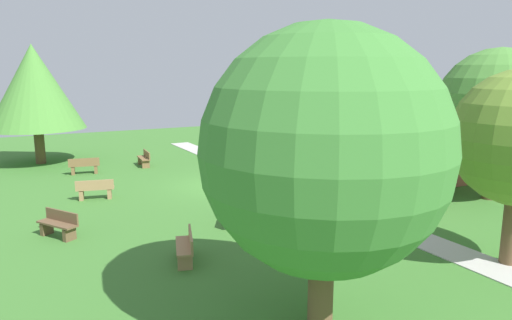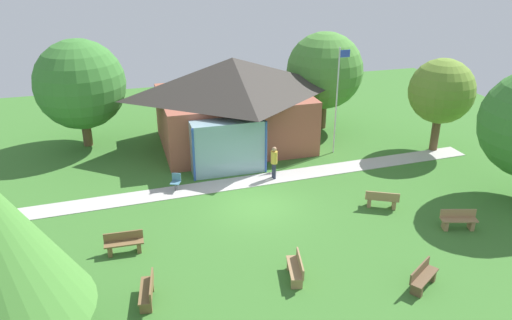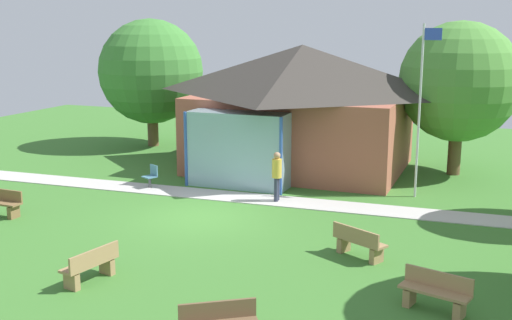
{
  "view_description": "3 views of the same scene",
  "coord_description": "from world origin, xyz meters",
  "px_view_note": "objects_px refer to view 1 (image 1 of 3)",
  "views": [
    {
      "loc": [
        19.56,
        -8.04,
        5.3
      ],
      "look_at": [
        0.44,
        1.49,
        1.15
      ],
      "focal_mm": 33.08,
      "sensor_mm": 36.0,
      "label": 1
    },
    {
      "loc": [
        -5.72,
        -19.61,
        11.21
      ],
      "look_at": [
        0.63,
        2.37,
        1.23
      ],
      "focal_mm": 35.49,
      "sensor_mm": 36.0,
      "label": 2
    },
    {
      "loc": [
        8.55,
        -17.33,
        6.0
      ],
      "look_at": [
        0.96,
        2.3,
        1.46
      ],
      "focal_mm": 44.5,
      "sensor_mm": 36.0,
      "label": 3
    }
  ],
  "objects_px": {
    "bench_lawn_far_right": "(186,248)",
    "tree_behind_pavilion_right": "(497,108)",
    "bench_mid_left": "(144,159)",
    "bench_mid_right": "(236,214)",
    "visitor_on_path": "(289,165)",
    "bench_front_left": "(84,166)",
    "pavilion": "(369,121)",
    "tree_behind_pavilion_left": "(315,93)",
    "patio_chair_west": "(243,160)",
    "flagpole": "(401,122)",
    "bench_front_center": "(95,190)",
    "tree_lawn_corner": "(35,87)",
    "bench_front_right": "(59,225)",
    "tree_far_east": "(325,151)"
  },
  "relations": [
    {
      "from": "bench_front_center",
      "to": "bench_front_left",
      "type": "bearing_deg",
      "value": 99.85
    },
    {
      "from": "bench_lawn_far_right",
      "to": "tree_behind_pavilion_right",
      "type": "xyz_separation_m",
      "value": [
        -0.59,
        13.24,
        3.34
      ]
    },
    {
      "from": "visitor_on_path",
      "to": "tree_behind_pavilion_left",
      "type": "distance_m",
      "value": 12.12
    },
    {
      "from": "pavilion",
      "to": "tree_behind_pavilion_left",
      "type": "xyz_separation_m",
      "value": [
        -8.34,
        2.27,
        1.0
      ]
    },
    {
      "from": "bench_front_center",
      "to": "bench_mid_right",
      "type": "distance_m",
      "value": 6.77
    },
    {
      "from": "bench_front_left",
      "to": "visitor_on_path",
      "type": "xyz_separation_m",
      "value": [
        7.02,
        7.94,
        0.62
      ]
    },
    {
      "from": "tree_behind_pavilion_right",
      "to": "tree_lawn_corner",
      "type": "height_order",
      "value": "tree_lawn_corner"
    },
    {
      "from": "bench_front_center",
      "to": "tree_behind_pavilion_right",
      "type": "bearing_deg",
      "value": -14.2
    },
    {
      "from": "bench_lawn_far_right",
      "to": "patio_chair_west",
      "type": "relative_size",
      "value": 1.82
    },
    {
      "from": "bench_front_right",
      "to": "bench_front_center",
      "type": "xyz_separation_m",
      "value": [
        -4.08,
        1.69,
        0.0
      ]
    },
    {
      "from": "bench_mid_left",
      "to": "bench_lawn_far_right",
      "type": "relative_size",
      "value": 0.97
    },
    {
      "from": "bench_front_left",
      "to": "pavilion",
      "type": "bearing_deg",
      "value": -16.81
    },
    {
      "from": "bench_mid_right",
      "to": "visitor_on_path",
      "type": "distance_m",
      "value": 5.73
    },
    {
      "from": "bench_front_center",
      "to": "tree_lawn_corner",
      "type": "distance_m",
      "value": 10.15
    },
    {
      "from": "bench_front_center",
      "to": "bench_mid_right",
      "type": "bearing_deg",
      "value": -43.28
    },
    {
      "from": "flagpole",
      "to": "visitor_on_path",
      "type": "bearing_deg",
      "value": -151.71
    },
    {
      "from": "pavilion",
      "to": "bench_front_right",
      "type": "height_order",
      "value": "pavilion"
    },
    {
      "from": "bench_mid_right",
      "to": "tree_behind_pavilion_left",
      "type": "relative_size",
      "value": 0.25
    },
    {
      "from": "bench_front_center",
      "to": "tree_lawn_corner",
      "type": "xyz_separation_m",
      "value": [
        -9.22,
        -1.68,
        3.89
      ]
    },
    {
      "from": "tree_behind_pavilion_right",
      "to": "bench_front_center",
      "type": "bearing_deg",
      "value": -116.18
    },
    {
      "from": "patio_chair_west",
      "to": "visitor_on_path",
      "type": "distance_m",
      "value": 5.01
    },
    {
      "from": "bench_front_right",
      "to": "bench_front_left",
      "type": "relative_size",
      "value": 0.97
    },
    {
      "from": "bench_front_right",
      "to": "patio_chair_west",
      "type": "distance_m",
      "value": 12.26
    },
    {
      "from": "pavilion",
      "to": "patio_chair_west",
      "type": "height_order",
      "value": "pavilion"
    },
    {
      "from": "bench_front_center",
      "to": "tree_lawn_corner",
      "type": "relative_size",
      "value": 0.23
    },
    {
      "from": "bench_lawn_far_right",
      "to": "bench_mid_left",
      "type": "bearing_deg",
      "value": 7.15
    },
    {
      "from": "bench_lawn_far_right",
      "to": "bench_front_left",
      "type": "distance_m",
      "value": 13.02
    },
    {
      "from": "bench_front_center",
      "to": "pavilion",
      "type": "bearing_deg",
      "value": 7.81
    },
    {
      "from": "tree_behind_pavilion_right",
      "to": "tree_lawn_corner",
      "type": "relative_size",
      "value": 0.92
    },
    {
      "from": "flagpole",
      "to": "bench_front_left",
      "type": "relative_size",
      "value": 3.88
    },
    {
      "from": "bench_mid_left",
      "to": "bench_front_left",
      "type": "height_order",
      "value": "same"
    },
    {
      "from": "bench_lawn_far_right",
      "to": "tree_behind_pavilion_right",
      "type": "relative_size",
      "value": 0.25
    },
    {
      "from": "patio_chair_west",
      "to": "tree_lawn_corner",
      "type": "distance_m",
      "value": 12.21
    },
    {
      "from": "tree_behind_pavilion_right",
      "to": "bench_mid_right",
      "type": "bearing_deg",
      "value": -98.49
    },
    {
      "from": "bench_mid_right",
      "to": "visitor_on_path",
      "type": "xyz_separation_m",
      "value": [
        -3.76,
        4.27,
        0.62
      ]
    },
    {
      "from": "pavilion",
      "to": "flagpole",
      "type": "height_order",
      "value": "flagpole"
    },
    {
      "from": "patio_chair_west",
      "to": "tree_lawn_corner",
      "type": "xyz_separation_m",
      "value": [
        -6.05,
        -9.87,
        3.88
      ]
    },
    {
      "from": "flagpole",
      "to": "bench_front_center",
      "type": "bearing_deg",
      "value": -120.55
    },
    {
      "from": "bench_lawn_far_right",
      "to": "bench_front_center",
      "type": "height_order",
      "value": "same"
    },
    {
      "from": "bench_mid_left",
      "to": "tree_behind_pavilion_right",
      "type": "bearing_deg",
      "value": -137.56
    },
    {
      "from": "bench_front_right",
      "to": "tree_behind_pavilion_left",
      "type": "height_order",
      "value": "tree_behind_pavilion_left"
    },
    {
      "from": "pavilion",
      "to": "bench_lawn_far_right",
      "type": "distance_m",
      "value": 13.96
    },
    {
      "from": "bench_front_center",
      "to": "bench_mid_right",
      "type": "height_order",
      "value": "same"
    },
    {
      "from": "visitor_on_path",
      "to": "bench_front_right",
      "type": "bearing_deg",
      "value": -170.06
    },
    {
      "from": "bench_mid_right",
      "to": "tree_behind_pavilion_left",
      "type": "xyz_separation_m",
      "value": [
        -12.93,
        11.72,
        3.29
      ]
    },
    {
      "from": "patio_chair_west",
      "to": "flagpole",
      "type": "bearing_deg",
      "value": -141.08
    },
    {
      "from": "bench_mid_left",
      "to": "bench_front_left",
      "type": "xyz_separation_m",
      "value": [
        0.63,
        -3.22,
        0.0
      ]
    },
    {
      "from": "bench_front_center",
      "to": "bench_mid_left",
      "type": "bearing_deg",
      "value": 71.65
    },
    {
      "from": "bench_lawn_far_right",
      "to": "visitor_on_path",
      "type": "xyz_separation_m",
      "value": [
        -5.95,
        6.8,
        0.62
      ]
    },
    {
      "from": "patio_chair_west",
      "to": "tree_far_east",
      "type": "distance_m",
      "value": 16.66
    }
  ]
}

